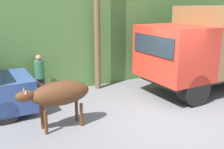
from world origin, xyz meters
TOP-DOWN VIEW (x-y plane):
  - ground_plane at (0.00, 0.00)m, footprint 60.00×60.00m
  - hillside_embankment at (0.00, 6.80)m, footprint 32.00×6.22m
  - cargo_truck at (3.36, 1.14)m, footprint 6.07×2.43m
  - brown_cow at (-3.18, 0.75)m, footprint 1.93×0.65m
  - pedestrian_on_hill at (-3.02, 3.35)m, footprint 0.44×0.44m
  - utility_pole at (-0.79, 3.31)m, footprint 0.90×0.23m

SIDE VIEW (x-z plane):
  - ground_plane at x=0.00m, z-range 0.00..0.00m
  - pedestrian_on_hill at x=-3.02m, z-range 0.07..1.61m
  - brown_cow at x=-3.18m, z-range 0.31..1.60m
  - cargo_truck at x=3.36m, z-range 0.17..3.32m
  - hillside_embankment at x=0.00m, z-range 0.00..3.61m
  - utility_pole at x=-0.79m, z-range 0.11..6.38m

